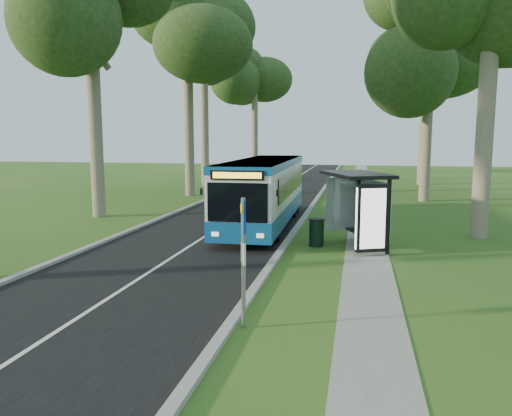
{
  "coord_description": "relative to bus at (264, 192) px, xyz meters",
  "views": [
    {
      "loc": [
        2.63,
        -15.43,
        4.06
      ],
      "look_at": [
        -0.87,
        1.61,
        1.6
      ],
      "focal_mm": 35.0,
      "sensor_mm": 36.0,
      "label": 1
    }
  ],
  "objects": [
    {
      "name": "litter_bin",
      "position": [
        2.74,
        -3.94,
        -1.05
      ],
      "size": [
        0.6,
        0.6,
        1.04
      ],
      "rotation": [
        0.0,
        0.0,
        0.22
      ],
      "color": "black",
      "rests_on": "ground"
    },
    {
      "name": "kerb_west",
      "position": [
        -5.4,
        2.96,
        -1.52
      ],
      "size": [
        0.25,
        100.0,
        0.12
      ],
      "primitive_type": "cube",
      "color": "#9E9B93",
      "rests_on": "ground"
    },
    {
      "name": "footpath",
      "position": [
        4.6,
        2.96,
        -1.57
      ],
      "size": [
        1.5,
        100.0,
        0.02
      ],
      "primitive_type": "cube",
      "color": "gray",
      "rests_on": "ground"
    },
    {
      "name": "tree_west_b",
      "position": [
        -8.9,
        0.96,
        9.15
      ],
      "size": [
        5.2,
        5.2,
        14.48
      ],
      "color": "#7A6B56",
      "rests_on": "ground"
    },
    {
      "name": "road",
      "position": [
        -1.9,
        2.96,
        -1.57
      ],
      "size": [
        7.0,
        100.0,
        0.02
      ],
      "primitive_type": "cube",
      "color": "black",
      "rests_on": "ground"
    },
    {
      "name": "bus_shelter",
      "position": [
        4.3,
        -4.3,
        0.39
      ],
      "size": [
        2.86,
        3.66,
        2.78
      ],
      "rotation": [
        0.0,
        0.0,
        0.39
      ],
      "color": "black",
      "rests_on": "ground"
    },
    {
      "name": "tree_west_c",
      "position": [
        -7.4,
        10.96,
        9.14
      ],
      "size": [
        5.2,
        5.2,
        14.47
      ],
      "color": "#7A6B56",
      "rests_on": "ground"
    },
    {
      "name": "tree_west_e",
      "position": [
        -6.9,
        30.96,
        10.09
      ],
      "size": [
        5.2,
        5.2,
        15.76
      ],
      "color": "#7A6B56",
      "rests_on": "ground"
    },
    {
      "name": "car_silver",
      "position": [
        -6.66,
        24.59,
        -0.84
      ],
      "size": [
        2.99,
        4.76,
        1.48
      ],
      "primitive_type": "imported",
      "rotation": [
        0.0,
        0.0,
        -0.34
      ],
      "color": "#A7A9AF",
      "rests_on": "ground"
    },
    {
      "name": "centre_line",
      "position": [
        -1.9,
        2.96,
        -1.56
      ],
      "size": [
        0.12,
        100.0,
        0.0
      ],
      "primitive_type": "cube",
      "color": "white",
      "rests_on": "road"
    },
    {
      "name": "tree_east_d",
      "position": [
        9.6,
        22.96,
        10.31
      ],
      "size": [
        5.2,
        5.2,
        16.06
      ],
      "color": "#7A6B56",
      "rests_on": "ground"
    },
    {
      "name": "kerb_east",
      "position": [
        1.6,
        2.96,
        -1.52
      ],
      "size": [
        0.25,
        100.0,
        0.12
      ],
      "primitive_type": "cube",
      "color": "#9E9B93",
      "rests_on": "ground"
    },
    {
      "name": "bus",
      "position": [
        0.0,
        0.0,
        0.0
      ],
      "size": [
        2.66,
        11.58,
        3.06
      ],
      "rotation": [
        0.0,
        0.0,
        0.02
      ],
      "color": "silver",
      "rests_on": "ground"
    },
    {
      "name": "bus_stop_sign",
      "position": [
        1.89,
        -12.46,
        0.16
      ],
      "size": [
        0.19,
        0.38,
        2.82
      ],
      "rotation": [
        0.0,
        0.0,
        0.39
      ],
      "color": "gray",
      "rests_on": "ground"
    },
    {
      "name": "ground",
      "position": [
        1.6,
        -7.04,
        -1.58
      ],
      "size": [
        120.0,
        120.0,
        0.0
      ],
      "primitive_type": "plane",
      "color": "#315A1C",
      "rests_on": "ground"
    },
    {
      "name": "car_white",
      "position": [
        -7.33,
        18.3,
        -0.85
      ],
      "size": [
        2.12,
        4.46,
        1.47
      ],
      "primitive_type": "imported",
      "rotation": [
        0.0,
        0.0,
        -0.09
      ],
      "color": "silver",
      "rests_on": "ground"
    },
    {
      "name": "tree_east_c",
      "position": [
        8.4,
        10.96,
        8.48
      ],
      "size": [
        5.2,
        5.2,
        13.57
      ],
      "color": "#7A6B56",
      "rests_on": "ground"
    },
    {
      "name": "tree_west_d",
      "position": [
        -9.4,
        20.96,
        10.93
      ],
      "size": [
        5.2,
        5.2,
        16.92
      ],
      "color": "#7A6B56",
      "rests_on": "ground"
    }
  ]
}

